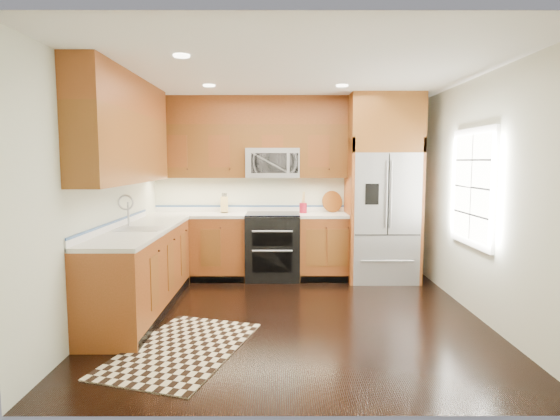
{
  "coord_description": "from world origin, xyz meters",
  "views": [
    {
      "loc": [
        -0.16,
        -4.94,
        1.69
      ],
      "look_at": [
        -0.15,
        0.6,
        1.11
      ],
      "focal_mm": 30.0,
      "sensor_mm": 36.0,
      "label": 1
    }
  ],
  "objects_px": {
    "range": "(273,246)",
    "rug": "(183,349)",
    "knife_block": "(224,205)",
    "utensil_crock": "(303,206)",
    "refrigerator": "(382,188)"
  },
  "relations": [
    {
      "from": "range",
      "to": "rug",
      "type": "distance_m",
      "value": 2.71
    },
    {
      "from": "knife_block",
      "to": "utensil_crock",
      "type": "relative_size",
      "value": 0.92
    },
    {
      "from": "knife_block",
      "to": "refrigerator",
      "type": "bearing_deg",
      "value": -5.46
    },
    {
      "from": "refrigerator",
      "to": "utensil_crock",
      "type": "relative_size",
      "value": 8.4
    },
    {
      "from": "refrigerator",
      "to": "knife_block",
      "type": "distance_m",
      "value": 2.28
    },
    {
      "from": "knife_block",
      "to": "utensil_crock",
      "type": "xyz_separation_m",
      "value": [
        1.15,
        -0.07,
        -0.01
      ]
    },
    {
      "from": "refrigerator",
      "to": "utensil_crock",
      "type": "xyz_separation_m",
      "value": [
        -1.11,
        0.14,
        -0.26
      ]
    },
    {
      "from": "knife_block",
      "to": "utensil_crock",
      "type": "bearing_deg",
      "value": -3.71
    },
    {
      "from": "range",
      "to": "utensil_crock",
      "type": "height_order",
      "value": "utensil_crock"
    },
    {
      "from": "rug",
      "to": "utensil_crock",
      "type": "relative_size",
      "value": 5.06
    },
    {
      "from": "range",
      "to": "refrigerator",
      "type": "height_order",
      "value": "refrigerator"
    },
    {
      "from": "refrigerator",
      "to": "knife_block",
      "type": "relative_size",
      "value": 9.15
    },
    {
      "from": "range",
      "to": "knife_block",
      "type": "bearing_deg",
      "value": 165.88
    },
    {
      "from": "range",
      "to": "rug",
      "type": "xyz_separation_m",
      "value": [
        -0.78,
        -2.56,
        -0.46
      ]
    },
    {
      "from": "rug",
      "to": "range",
      "type": "bearing_deg",
      "value": 89.93
    }
  ]
}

